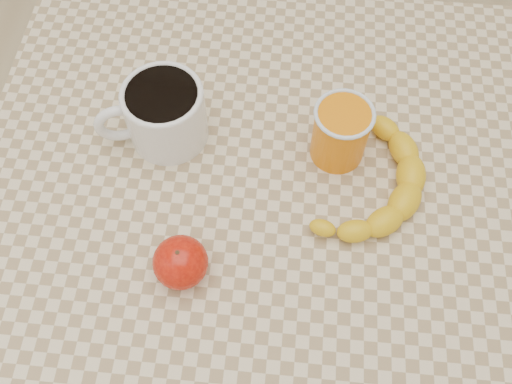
# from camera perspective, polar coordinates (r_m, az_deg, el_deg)

# --- Properties ---
(ground) EXTENTS (3.00, 3.00, 0.00)m
(ground) POSITION_cam_1_polar(r_m,az_deg,el_deg) (1.48, 0.00, -14.28)
(ground) COLOR tan
(ground) RESTS_ON ground
(table) EXTENTS (0.80, 0.80, 0.75)m
(table) POSITION_cam_1_polar(r_m,az_deg,el_deg) (0.85, 0.00, -3.38)
(table) COLOR beige
(table) RESTS_ON ground
(coffee_mug) EXTENTS (0.17, 0.14, 0.10)m
(coffee_mug) POSITION_cam_1_polar(r_m,az_deg,el_deg) (0.80, -9.28, 7.85)
(coffee_mug) COLOR white
(coffee_mug) RESTS_ON table
(orange_juice_glass) EXTENTS (0.08, 0.08, 0.09)m
(orange_juice_glass) POSITION_cam_1_polar(r_m,az_deg,el_deg) (0.78, 8.45, 5.92)
(orange_juice_glass) COLOR orange
(orange_juice_glass) RESTS_ON table
(apple) EXTENTS (0.07, 0.07, 0.06)m
(apple) POSITION_cam_1_polar(r_m,az_deg,el_deg) (0.71, -7.56, -6.98)
(apple) COLOR #8F0B04
(apple) RESTS_ON table
(banana) EXTENTS (0.36, 0.38, 0.04)m
(banana) POSITION_cam_1_polar(r_m,az_deg,el_deg) (0.78, 11.17, 1.30)
(banana) COLOR yellow
(banana) RESTS_ON table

